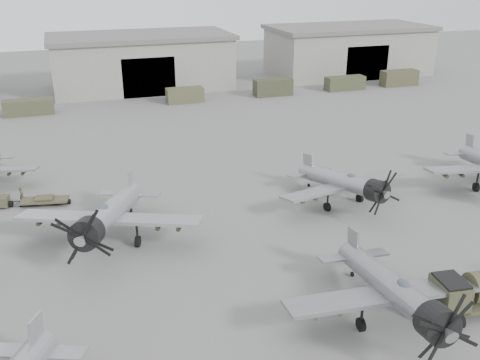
{
  "coord_description": "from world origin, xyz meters",
  "views": [
    {
      "loc": [
        -12.58,
        -26.65,
        19.52
      ],
      "look_at": [
        0.53,
        12.67,
        2.5
      ],
      "focal_mm": 40.0,
      "sensor_mm": 36.0,
      "label": 1
    }
  ],
  "objects_px": {
    "aircraft_mid_1": "(107,216)",
    "ground_crew": "(22,195)",
    "aircraft_near_1": "(397,292)",
    "aircraft_mid_2": "(346,183)",
    "tug_trailer": "(15,201)"
  },
  "relations": [
    {
      "from": "aircraft_mid_1",
      "to": "aircraft_near_1",
      "type": "bearing_deg",
      "value": -22.34
    },
    {
      "from": "ground_crew",
      "to": "aircraft_near_1",
      "type": "bearing_deg",
      "value": -150.12
    },
    {
      "from": "aircraft_near_1",
      "to": "aircraft_mid_1",
      "type": "xyz_separation_m",
      "value": [
        -14.48,
        14.71,
        0.14
      ]
    },
    {
      "from": "aircraft_mid_1",
      "to": "ground_crew",
      "type": "relative_size",
      "value": 8.73
    },
    {
      "from": "aircraft_mid_1",
      "to": "aircraft_mid_2",
      "type": "relative_size",
      "value": 1.11
    },
    {
      "from": "aircraft_mid_2",
      "to": "ground_crew",
      "type": "xyz_separation_m",
      "value": [
        -26.24,
        9.55,
        -1.41
      ]
    },
    {
      "from": "aircraft_mid_2",
      "to": "tug_trailer",
      "type": "distance_m",
      "value": 28.26
    },
    {
      "from": "aircraft_near_1",
      "to": "ground_crew",
      "type": "distance_m",
      "value": 32.56
    },
    {
      "from": "aircraft_mid_1",
      "to": "tug_trailer",
      "type": "xyz_separation_m",
      "value": [
        -6.97,
        9.56,
        -1.96
      ]
    },
    {
      "from": "ground_crew",
      "to": "aircraft_mid_1",
      "type": "bearing_deg",
      "value": -157.82
    },
    {
      "from": "aircraft_mid_2",
      "to": "ground_crew",
      "type": "bearing_deg",
      "value": 148.33
    },
    {
      "from": "aircraft_mid_2",
      "to": "tug_trailer",
      "type": "xyz_separation_m",
      "value": [
        -26.76,
        8.94,
        -1.66
      ]
    },
    {
      "from": "aircraft_mid_1",
      "to": "aircraft_mid_2",
      "type": "bearing_deg",
      "value": 24.9
    },
    {
      "from": "aircraft_near_1",
      "to": "tug_trailer",
      "type": "relative_size",
      "value": 1.85
    },
    {
      "from": "aircraft_mid_1",
      "to": "tug_trailer",
      "type": "height_order",
      "value": "aircraft_mid_1"
    }
  ]
}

